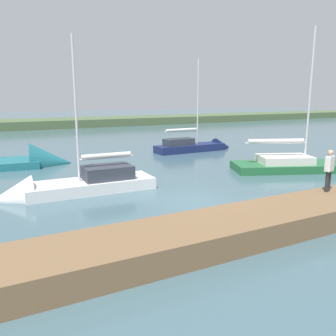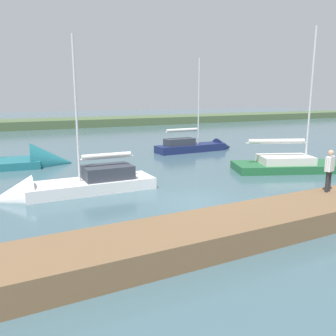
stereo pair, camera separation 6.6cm
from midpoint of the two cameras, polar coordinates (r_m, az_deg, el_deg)
ground_plane at (r=15.55m, az=4.15°, el=-5.64°), size 200.00×200.00×0.00m
far_shoreline at (r=56.08m, az=-19.60°, el=6.30°), size 180.00×8.00×2.40m
dock_pier at (r=12.32m, az=14.34°, el=-8.74°), size 24.75×2.43×0.80m
sailboat_far_right at (r=30.13m, az=4.85°, el=3.28°), size 7.37×1.83×8.45m
sailboat_far_left at (r=17.45m, az=-16.13°, el=-3.53°), size 7.68×2.18×8.34m
sailboat_outer_mooring at (r=25.36m, az=-25.15°, el=0.37°), size 11.25×4.24×12.51m
sailboat_near_dock at (r=24.46m, az=24.55°, el=0.17°), size 10.15×6.13×9.88m
person_on_dock at (r=15.47m, az=24.87°, el=0.07°), size 0.63×0.35×1.73m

